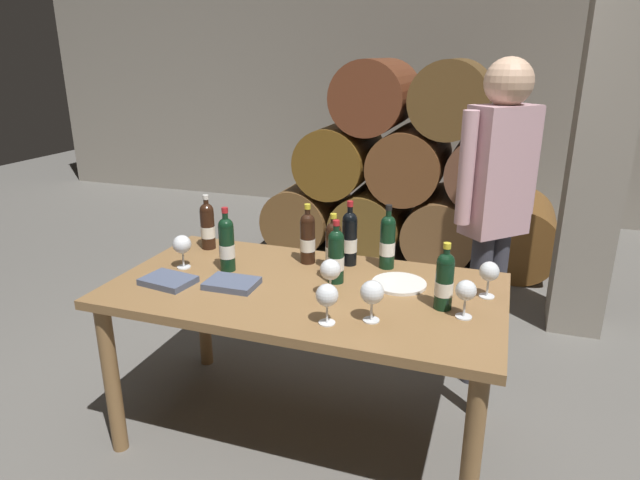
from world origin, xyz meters
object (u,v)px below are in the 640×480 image
object	(u,v)px
wine_bottle_3	(308,238)
sommelier_presenting	(496,197)
wine_bottle_5	(333,245)
wine_glass_0	(489,272)
serving_plate	(399,284)
wine_bottle_2	(336,256)
wine_glass_5	(327,296)
wine_bottle_7	(388,241)
wine_glass_1	(182,245)
wine_glass_4	(372,293)
tasting_notebook	(168,281)
wine_bottle_4	(208,225)
wine_bottle_1	(350,238)
dining_table	(305,305)
wine_glass_3	(330,270)
wine_bottle_0	(227,244)
leather_ledger	(232,283)
wine_glass_2	(466,291)
wine_bottle_6	(444,280)

from	to	relation	value
wine_bottle_3	sommelier_presenting	size ratio (longest dim) A/B	0.17
wine_bottle_5	wine_glass_0	size ratio (longest dim) A/B	1.75
wine_bottle_5	serving_plate	size ratio (longest dim) A/B	1.14
wine_bottle_2	wine_glass_5	xyz separation A→B (m)	(0.09, -0.39, -0.01)
wine_bottle_7	wine_glass_0	distance (m)	0.51
wine_glass_1	serving_plate	size ratio (longest dim) A/B	0.67
wine_glass_1	wine_glass_4	xyz separation A→B (m)	(0.98, -0.24, 0.00)
wine_bottle_3	tasting_notebook	world-z (taller)	wine_bottle_3
wine_bottle_2	wine_glass_4	size ratio (longest dim) A/B	1.75
wine_glass_0	wine_bottle_4	bearing A→B (deg)	173.75
wine_bottle_1	wine_glass_0	world-z (taller)	wine_bottle_1
dining_table	wine_glass_3	size ratio (longest dim) A/B	10.51
dining_table	wine_bottle_0	xyz separation A→B (m)	(-0.41, 0.06, 0.22)
wine_bottle_4	wine_glass_3	world-z (taller)	wine_bottle_4
wine_bottle_7	leather_ledger	world-z (taller)	wine_bottle_7
wine_bottle_0	dining_table	bearing A→B (deg)	-8.51
dining_table	wine_glass_5	bearing A→B (deg)	-56.20
wine_bottle_4	wine_bottle_3	bearing A→B (deg)	-2.52
wine_bottle_0	wine_bottle_7	world-z (taller)	wine_bottle_7
wine_bottle_5	wine_glass_2	world-z (taller)	wine_bottle_5
tasting_notebook	wine_bottle_3	bearing A→B (deg)	50.32
leather_ledger	wine_bottle_0	bearing A→B (deg)	121.57
wine_bottle_1	wine_glass_0	bearing A→B (deg)	-14.88
wine_bottle_7	wine_bottle_1	bearing A→B (deg)	-174.55
wine_glass_0	wine_glass_2	distance (m)	0.24
dining_table	wine_bottle_5	bearing A→B (deg)	76.41
dining_table	wine_bottle_1	distance (m)	0.41
wine_bottle_1	wine_bottle_5	world-z (taller)	wine_bottle_1
wine_glass_3	sommelier_presenting	bearing A→B (deg)	52.59
wine_bottle_4	wine_glass_5	world-z (taller)	wine_bottle_4
dining_table	wine_glass_4	xyz separation A→B (m)	(0.35, -0.22, 0.21)
wine_glass_0	wine_glass_4	size ratio (longest dim) A/B	0.95
wine_bottle_0	wine_glass_5	size ratio (longest dim) A/B	1.91
wine_bottle_3	dining_table	bearing A→B (deg)	-72.13
wine_bottle_5	serving_plate	world-z (taller)	wine_bottle_5
wine_glass_0	wine_bottle_0	bearing A→B (deg)	-175.81
wine_glass_2	leather_ledger	distance (m)	0.99
tasting_notebook	leather_ledger	size ratio (longest dim) A/B	1.00
wine_bottle_3	wine_glass_3	bearing A→B (deg)	-56.05
wine_bottle_0	wine_bottle_4	size ratio (longest dim) A/B	1.06
tasting_notebook	wine_bottle_7	bearing A→B (deg)	38.46
wine_bottle_6	wine_bottle_4	bearing A→B (deg)	165.45
wine_bottle_0	wine_bottle_3	xyz separation A→B (m)	(0.32, 0.21, -0.00)
wine_bottle_1	wine_bottle_2	xyz separation A→B (m)	(0.00, -0.23, -0.01)
wine_bottle_7	wine_bottle_5	bearing A→B (deg)	-155.16
wine_bottle_3	wine_glass_0	world-z (taller)	wine_bottle_3
wine_bottle_3	tasting_notebook	size ratio (longest dim) A/B	1.34
wine_bottle_2	wine_bottle_5	xyz separation A→B (m)	(-0.06, 0.14, -0.01)
wine_bottle_6	wine_glass_2	xyz separation A→B (m)	(0.09, -0.05, -0.01)
wine_glass_3	leather_ledger	distance (m)	0.45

